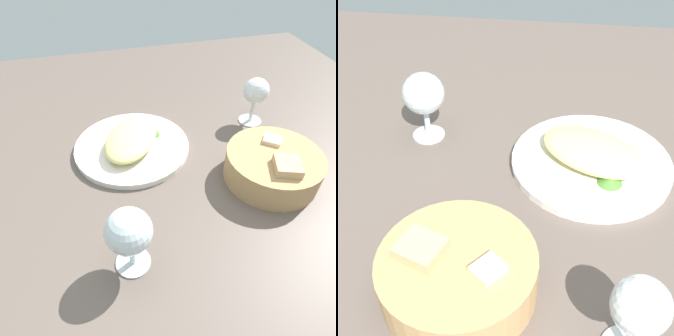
% 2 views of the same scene
% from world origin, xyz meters
% --- Properties ---
extents(ground_plane, '(1.40, 1.40, 0.02)m').
position_xyz_m(ground_plane, '(0.00, 0.00, -0.01)').
color(ground_plane, brown).
extents(plate, '(0.27, 0.27, 0.01)m').
position_xyz_m(plate, '(-0.08, -0.10, 0.01)').
color(plate, white).
rests_on(plate, ground_plane).
extents(omelette, '(0.21, 0.18, 0.04)m').
position_xyz_m(omelette, '(-0.08, -0.10, 0.03)').
color(omelette, '#E9D983').
rests_on(omelette, plate).
extents(lettuce_garnish, '(0.04, 0.04, 0.02)m').
position_xyz_m(lettuce_garnish, '(-0.11, -0.04, 0.02)').
color(lettuce_garnish, '#457B2E').
rests_on(lettuce_garnish, plate).
extents(bread_basket, '(0.20, 0.20, 0.08)m').
position_xyz_m(bread_basket, '(0.09, 0.17, 0.03)').
color(bread_basket, tan).
rests_on(bread_basket, ground_plane).
extents(wine_glass_near, '(0.07, 0.07, 0.13)m').
position_xyz_m(wine_glass_near, '(0.21, -0.15, 0.08)').
color(wine_glass_near, silver).
rests_on(wine_glass_near, ground_plane).
extents(wine_glass_far, '(0.06, 0.06, 0.12)m').
position_xyz_m(wine_glass_far, '(-0.12, 0.23, 0.08)').
color(wine_glass_far, silver).
rests_on(wine_glass_far, ground_plane).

